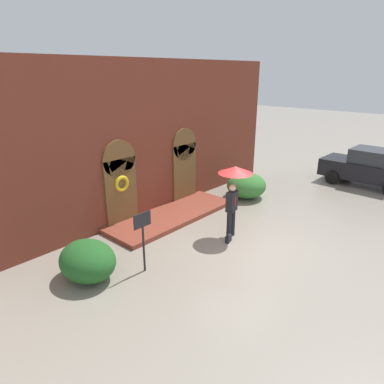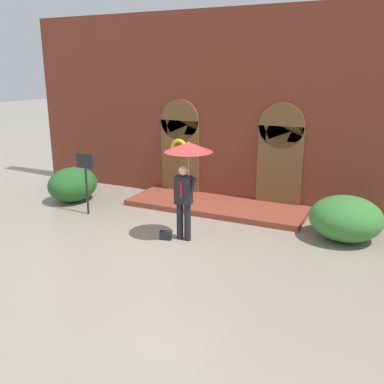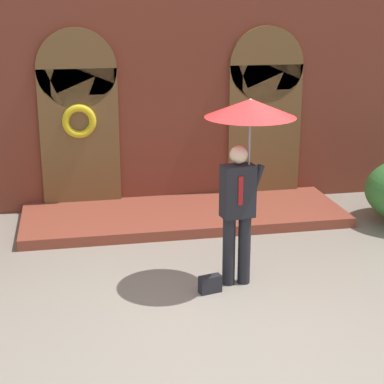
# 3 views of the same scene
# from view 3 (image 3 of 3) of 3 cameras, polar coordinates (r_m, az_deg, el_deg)

# --- Properties ---
(ground_plane) EXTENTS (80.00, 80.00, 0.00)m
(ground_plane) POSITION_cam_3_polar(r_m,az_deg,el_deg) (7.79, 3.40, -9.85)
(ground_plane) COLOR gray
(building_facade) EXTENTS (14.00, 2.30, 5.60)m
(building_facade) POSITION_cam_3_polar(r_m,az_deg,el_deg) (11.05, -1.84, 12.65)
(building_facade) COLOR brown
(building_facade) RESTS_ON ground
(person_with_umbrella) EXTENTS (1.10, 1.10, 2.36)m
(person_with_umbrella) POSITION_cam_3_polar(r_m,az_deg,el_deg) (7.72, 4.91, 4.97)
(person_with_umbrella) COLOR black
(person_with_umbrella) RESTS_ON ground
(handbag) EXTENTS (0.30, 0.18, 0.22)m
(handbag) POSITION_cam_3_polar(r_m,az_deg,el_deg) (8.00, 1.62, -8.19)
(handbag) COLOR black
(handbag) RESTS_ON ground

